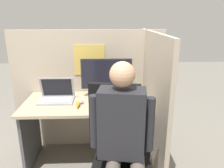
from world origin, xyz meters
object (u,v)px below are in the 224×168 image
laptop (57,96)px  person (123,139)px  carrot_toy (78,106)px  paper_box (107,94)px  stapler (141,95)px  monitor (106,75)px  office_chair (118,150)px

laptop → person: 1.07m
laptop → carrot_toy: laptop is taller
paper_box → laptop: (-0.54, -0.10, 0.02)m
paper_box → person: size_ratio=0.23×
stapler → laptop: bearing=-175.2°
paper_box → laptop: laptop is taller
laptop → paper_box: bearing=10.7°
laptop → person: person is taller
monitor → carrot_toy: bearing=-133.2°
laptop → stapler: size_ratio=2.25×
laptop → stapler: 0.94m
office_chair → person: (0.03, -0.17, 0.21)m
stapler → office_chair: (-0.31, -0.76, -0.21)m
carrot_toy → office_chair: size_ratio=0.12×
paper_box → monitor: size_ratio=0.53×
laptop → carrot_toy: 0.33m
carrot_toy → person: person is taller
paper_box → laptop: bearing=-169.3°
carrot_toy → person: (0.40, -0.64, 0.01)m
monitor → stapler: 0.45m
stapler → carrot_toy: bearing=-157.4°
paper_box → office_chair: size_ratio=0.27×
monitor → stapler: size_ratio=3.47×
laptop → office_chair: size_ratio=0.33×
paper_box → stapler: same height
stapler → office_chair: size_ratio=0.15×
carrot_toy → office_chair: 0.64m
monitor → carrot_toy: size_ratio=4.23×
office_chair → person: 0.27m
stapler → office_chair: bearing=-112.1°
monitor → office_chair: size_ratio=0.52×
stapler → carrot_toy: stapler is taller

